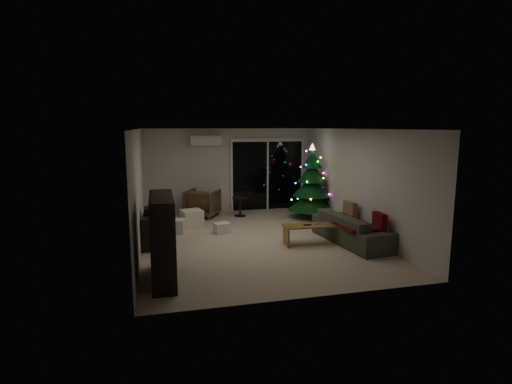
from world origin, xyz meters
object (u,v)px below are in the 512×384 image
Objects in this scene: bookshelf at (152,239)px; armchair at (203,203)px; coffee_table at (313,234)px; media_cabinet at (153,229)px; christmas_tree at (312,181)px; sofa at (353,228)px.

bookshelf is 1.66× the size of armchair.
armchair is 0.65× the size of coffee_table.
armchair is at bearing 63.88° from media_cabinet.
armchair is (1.36, 4.64, -0.32)m from bookshelf.
media_cabinet is 0.83× the size of coffee_table.
christmas_tree is (2.95, -0.90, 0.65)m from armchair.
bookshelf is 4.49m from sofa.
christmas_tree is at bearing 73.94° from coffee_table.
media_cabinet is (0.00, 2.13, -0.38)m from bookshelf.
armchair is (1.36, 2.51, 0.05)m from media_cabinet.
coffee_table is at bearing 151.01° from armchair.
christmas_tree reaches higher than coffee_table.
christmas_tree reaches higher than armchair.
christmas_tree is (4.32, 3.74, 0.33)m from bookshelf.
bookshelf is 4.85m from armchair.
media_cabinet is at bearing 172.25° from coffee_table.
coffee_table is at bearing -110.62° from christmas_tree.
media_cabinet is 4.66m from christmas_tree.
bookshelf is 0.69× the size of christmas_tree.
sofa is at bearing -90.35° from christmas_tree.
armchair is at bearing 163.02° from christmas_tree.
christmas_tree reaches higher than media_cabinet.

